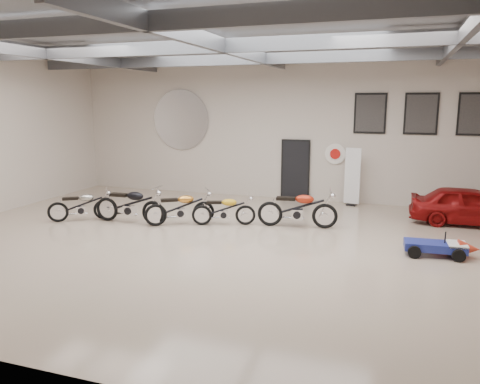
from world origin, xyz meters
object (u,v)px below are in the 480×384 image
(banner_stand, at_px, (352,177))
(motorcycle_yellow, at_px, (224,209))
(vintage_car, at_px, (470,206))
(motorcycle_gold, at_px, (180,207))
(motorcycle_silver, at_px, (81,205))
(motorcycle_black, at_px, (129,204))
(go_kart, at_px, (442,244))
(motorcycle_red, at_px, (297,208))

(banner_stand, distance_m, motorcycle_yellow, 5.01)
(vintage_car, bearing_deg, motorcycle_gold, 108.17)
(motorcycle_silver, xyz_separation_m, motorcycle_black, (1.51, 0.24, 0.09))
(motorcycle_black, relative_size, motorcycle_gold, 1.11)
(banner_stand, distance_m, vintage_car, 3.78)
(motorcycle_black, distance_m, motorcycle_yellow, 2.76)
(motorcycle_black, bearing_deg, motorcycle_yellow, 12.77)
(motorcycle_gold, distance_m, vintage_car, 8.31)
(motorcycle_gold, bearing_deg, go_kart, -39.05)
(motorcycle_red, bearing_deg, motorcycle_yellow, -176.47)
(motorcycle_red, bearing_deg, motorcycle_gold, -174.95)
(motorcycle_silver, xyz_separation_m, motorcycle_yellow, (4.19, 0.89, -0.02))
(motorcycle_black, height_order, motorcycle_yellow, motorcycle_black)
(motorcycle_silver, relative_size, motorcycle_yellow, 1.03)
(motorcycle_gold, height_order, motorcycle_yellow, motorcycle_gold)
(motorcycle_gold, distance_m, motorcycle_red, 3.35)
(motorcycle_yellow, relative_size, vintage_car, 0.55)
(motorcycle_red, bearing_deg, banner_stand, 62.19)
(motorcycle_black, distance_m, motorcycle_gold, 1.50)
(motorcycle_red, relative_size, vintage_car, 0.67)
(motorcycle_black, xyz_separation_m, motorcycle_gold, (1.47, 0.30, -0.06))
(motorcycle_silver, height_order, motorcycle_black, motorcycle_black)
(motorcycle_silver, relative_size, motorcycle_black, 0.84)
(motorcycle_silver, distance_m, motorcycle_black, 1.53)
(motorcycle_red, height_order, go_kart, motorcycle_red)
(motorcycle_silver, height_order, motorcycle_yellow, motorcycle_silver)
(banner_stand, bearing_deg, vintage_car, -13.38)
(motorcycle_black, relative_size, go_kart, 1.33)
(banner_stand, bearing_deg, motorcycle_gold, -126.75)
(banner_stand, height_order, go_kart, banner_stand)
(motorcycle_red, distance_m, go_kart, 3.93)
(vintage_car, bearing_deg, go_kart, 163.23)
(motorcycle_red, xyz_separation_m, go_kart, (3.65, -1.43, -0.27))
(motorcycle_yellow, bearing_deg, motorcycle_red, -7.22)
(motorcycle_red, bearing_deg, motorcycle_silver, -176.47)
(motorcycle_silver, height_order, motorcycle_gold, motorcycle_gold)
(motorcycle_silver, relative_size, motorcycle_red, 0.84)
(motorcycle_black, bearing_deg, banner_stand, 36.12)
(motorcycle_yellow, xyz_separation_m, motorcycle_red, (2.05, 0.44, 0.11))
(banner_stand, height_order, motorcycle_red, banner_stand)
(go_kart, relative_size, vintage_car, 0.51)
(motorcycle_silver, bearing_deg, banner_stand, -1.69)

